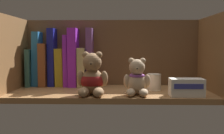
% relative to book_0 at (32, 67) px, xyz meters
% --- Properties ---
extents(shelf_board, '(0.73, 0.31, 0.02)m').
position_rel_book_0_xyz_m(shelf_board, '(0.34, -0.13, -0.09)').
color(shelf_board, olive).
rests_on(shelf_board, ground).
extents(shelf_back_panel, '(0.76, 0.01, 0.30)m').
position_rel_book_0_xyz_m(shelf_back_panel, '(0.34, 0.03, 0.05)').
color(shelf_back_panel, brown).
rests_on(shelf_back_panel, ground).
extents(shelf_side_panel_left, '(0.02, 0.33, 0.30)m').
position_rel_book_0_xyz_m(shelf_side_panel_left, '(-0.03, -0.13, 0.05)').
color(shelf_side_panel_left, olive).
rests_on(shelf_side_panel_left, ground).
extents(shelf_side_panel_right, '(0.02, 0.33, 0.30)m').
position_rel_book_0_xyz_m(shelf_side_panel_right, '(0.72, -0.13, 0.05)').
color(shelf_side_panel_right, olive).
rests_on(shelf_side_panel_right, ground).
extents(book_0, '(0.02, 0.14, 0.15)m').
position_rel_book_0_xyz_m(book_0, '(0.00, 0.00, 0.00)').
color(book_0, '#30625C').
rests_on(book_0, shelf_board).
extents(book_1, '(0.03, 0.10, 0.23)m').
position_rel_book_0_xyz_m(book_1, '(0.03, 0.00, 0.04)').
color(book_1, '#256CAE').
rests_on(book_1, shelf_board).
extents(book_2, '(0.03, 0.13, 0.18)m').
position_rel_book_0_xyz_m(book_2, '(0.06, 0.00, 0.01)').
color(book_2, brown).
rests_on(book_2, shelf_board).
extents(book_3, '(0.03, 0.09, 0.24)m').
position_rel_book_0_xyz_m(book_3, '(0.09, 0.00, 0.04)').
color(book_3, navy).
rests_on(book_3, shelf_board).
extents(book_4, '(0.04, 0.10, 0.16)m').
position_rel_book_0_xyz_m(book_4, '(0.12, 0.00, 0.00)').
color(book_4, '#AB9523').
rests_on(book_4, shelf_board).
extents(book_5, '(0.02, 0.12, 0.21)m').
position_rel_book_0_xyz_m(book_5, '(0.15, 0.00, 0.03)').
color(book_5, purple).
rests_on(book_5, shelf_board).
extents(book_6, '(0.04, 0.14, 0.24)m').
position_rel_book_0_xyz_m(book_6, '(0.18, 0.00, 0.04)').
color(book_6, purple).
rests_on(book_6, shelf_board).
extents(book_7, '(0.03, 0.15, 0.16)m').
position_rel_book_0_xyz_m(book_7, '(0.22, 0.00, 0.00)').
color(book_7, tan).
rests_on(book_7, shelf_board).
extents(book_8, '(0.03, 0.12, 0.24)m').
position_rel_book_0_xyz_m(book_8, '(0.25, 0.00, 0.04)').
color(book_8, '#673D7B').
rests_on(book_8, shelf_board).
extents(teddy_bear_larger, '(0.11, 0.11, 0.15)m').
position_rel_book_0_xyz_m(teddy_bear_larger, '(0.28, -0.22, -0.02)').
color(teddy_bear_larger, '#93704C').
rests_on(teddy_bear_larger, shelf_board).
extents(teddy_bear_smaller, '(0.09, 0.09, 0.13)m').
position_rel_book_0_xyz_m(teddy_bear_smaller, '(0.43, -0.22, -0.02)').
color(teddy_bear_smaller, tan).
rests_on(teddy_bear_smaller, shelf_board).
extents(pillar_candle, '(0.05, 0.05, 0.06)m').
position_rel_book_0_xyz_m(pillar_candle, '(0.51, -0.12, -0.05)').
color(pillar_candle, silver).
rests_on(pillar_candle, shelf_board).
extents(small_product_box, '(0.11, 0.06, 0.06)m').
position_rel_book_0_xyz_m(small_product_box, '(0.60, -0.24, -0.05)').
color(small_product_box, silver).
rests_on(small_product_box, shelf_board).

